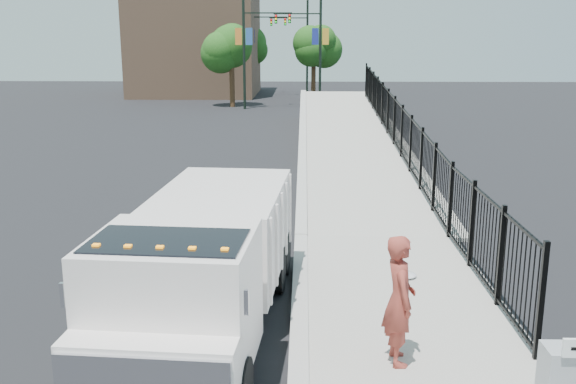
{
  "coord_description": "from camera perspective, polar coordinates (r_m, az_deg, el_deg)",
  "views": [
    {
      "loc": [
        0.06,
        -10.83,
        4.82
      ],
      "look_at": [
        -0.27,
        2.0,
        1.7
      ],
      "focal_mm": 40.0,
      "sensor_mm": 36.0,
      "label": 1
    }
  ],
  "objects": [
    {
      "name": "worker",
      "position": [
        9.58,
        9.87,
        -9.42
      ],
      "size": [
        0.53,
        0.75,
        1.95
      ],
      "primitive_type": "imported",
      "rotation": [
        0.0,
        0.0,
        1.66
      ],
      "color": "#93372C",
      "rests_on": "sidewalk"
    },
    {
      "name": "truck",
      "position": [
        10.4,
        -7.51,
        -6.17
      ],
      "size": [
        2.66,
        6.93,
        2.33
      ],
      "rotation": [
        0.0,
        0.0,
        -0.07
      ],
      "color": "black",
      "rests_on": "ground"
    },
    {
      "name": "tree_2",
      "position": [
        58.48,
        -3.43,
        12.83
      ],
      "size": [
        3.04,
        3.04,
        5.52
      ],
      "color": "#382314",
      "rests_on": "ground"
    },
    {
      "name": "curb",
      "position": [
        10.03,
        0.97,
        -14.55
      ],
      "size": [
        0.3,
        12.0,
        0.16
      ],
      "primitive_type": "cube",
      "color": "#ADAAA3",
      "rests_on": "ground"
    },
    {
      "name": "light_pole_3",
      "position": [
        55.59,
        1.41,
        13.22
      ],
      "size": [
        3.77,
        0.22,
        8.0
      ],
      "color": "black",
      "rests_on": "ground"
    },
    {
      "name": "ramp",
      "position": [
        27.34,
        5.77,
        3.46
      ],
      "size": [
        3.95,
        24.06,
        3.19
      ],
      "primitive_type": "cube",
      "rotation": [
        0.06,
        0.0,
        0.0
      ],
      "color": "#9E998E",
      "rests_on": "ground"
    },
    {
      "name": "iron_fence",
      "position": [
        23.43,
        10.02,
        3.84
      ],
      "size": [
        0.1,
        28.0,
        1.8
      ],
      "primitive_type": "cube",
      "color": "black",
      "rests_on": "ground"
    },
    {
      "name": "tree_1",
      "position": [
        49.14,
        2.3,
        12.65
      ],
      "size": [
        2.54,
        2.54,
        5.27
      ],
      "color": "#382314",
      "rests_on": "ground"
    },
    {
      "name": "ground",
      "position": [
        11.86,
        1.05,
        -10.31
      ],
      "size": [
        120.0,
        120.0,
        0.0
      ],
      "primitive_type": "plane",
      "color": "black",
      "rests_on": "ground"
    },
    {
      "name": "tree_0",
      "position": [
        45.21,
        -5.05,
        12.56
      ],
      "size": [
        3.06,
        3.06,
        5.53
      ],
      "color": "#382314",
      "rests_on": "ground"
    },
    {
      "name": "light_pole_2",
      "position": [
        53.11,
        -3.28,
        13.18
      ],
      "size": [
        3.77,
        0.22,
        8.0
      ],
      "color": "black",
      "rests_on": "ground"
    },
    {
      "name": "sidewalk",
      "position": [
        10.21,
        12.2,
        -14.46
      ],
      "size": [
        3.55,
        12.0,
        0.12
      ],
      "primitive_type": "cube",
      "color": "#9E998E",
      "rests_on": "ground"
    },
    {
      "name": "light_pole_0",
      "position": [
        43.77,
        -3.54,
        13.07
      ],
      "size": [
        3.77,
        0.22,
        8.0
      ],
      "color": "black",
      "rests_on": "ground"
    },
    {
      "name": "light_pole_1",
      "position": [
        45.08,
        2.49,
        13.1
      ],
      "size": [
        3.78,
        0.22,
        8.0
      ],
      "color": "black",
      "rests_on": "ground"
    },
    {
      "name": "debris",
      "position": [
        13.16,
        10.46,
        -7.25
      ],
      "size": [
        0.41,
        0.41,
        0.1
      ],
      "primitive_type": "ellipsoid",
      "color": "silver",
      "rests_on": "sidewalk"
    },
    {
      "name": "building",
      "position": [
        55.58,
        -8.13,
        12.71
      ],
      "size": [
        10.0,
        10.0,
        8.0
      ],
      "primitive_type": "cube",
      "color": "#8C664C",
      "rests_on": "ground"
    }
  ]
}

